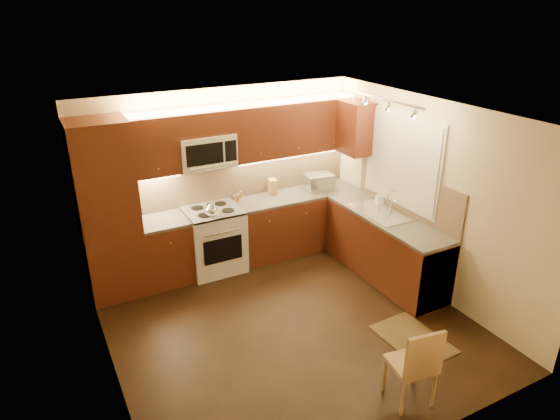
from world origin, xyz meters
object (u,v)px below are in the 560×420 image
stove (214,240)px  soap_bottle (379,198)px  knife_block (272,187)px  sink (381,208)px  microwave (206,151)px  dining_chair (411,362)px  kettle (211,209)px  toaster_oven (319,182)px

stove → soap_bottle: size_ratio=4.76×
stove → soap_bottle: soap_bottle is taller
knife_block → sink: bearing=-41.6°
knife_block → microwave: bearing=-165.7°
microwave → dining_chair: (0.73, -3.37, -1.28)m
microwave → kettle: size_ratio=4.00×
dining_chair → microwave: bearing=111.3°
microwave → sink: size_ratio=0.88×
microwave → knife_block: 1.24m
sink → dining_chair: (-1.27, -2.11, -0.54)m
sink → soap_bottle: soap_bottle is taller
dining_chair → stove: bearing=111.8°
stove → microwave: bearing=90.0°
microwave → knife_block: bearing=2.8°
knife_block → soap_bottle: size_ratio=1.19×
soap_bottle → toaster_oven: bearing=123.8°
soap_bottle → microwave: bearing=162.3°
kettle → soap_bottle: bearing=-40.3°
knife_block → soap_bottle: 1.56m
sink → knife_block: 1.64m
toaster_oven → soap_bottle: (0.45, -0.89, -0.03)m
sink → kettle: bearing=156.1°
stove → toaster_oven: toaster_oven is taller
sink → stove: bearing=150.6°
kettle → toaster_oven: size_ratio=0.47×
soap_bottle → dining_chair: (-1.44, -2.36, -0.56)m
toaster_oven → dining_chair: toaster_oven is taller
kettle → toaster_oven: (1.82, 0.22, 0.01)m
kettle → dining_chair: size_ratio=0.22×
knife_block → dining_chair: size_ratio=0.26×
stove → microwave: (0.00, 0.14, 1.26)m
sink → dining_chair: sink is taller
stove → toaster_oven: size_ratio=2.27×
microwave → toaster_oven: size_ratio=1.87×
stove → sink: 2.35m
knife_block → dining_chair: knife_block is taller
toaster_oven → knife_block: size_ratio=1.76×
microwave → sink: 2.48m
knife_block → stove: bearing=-158.2°
microwave → toaster_oven: bearing=-3.8°
dining_chair → knife_block: bearing=94.3°
sink → toaster_oven: size_ratio=2.12×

